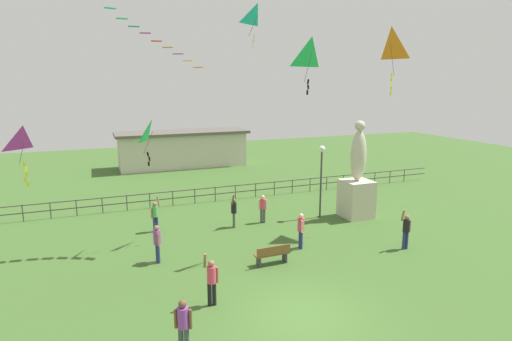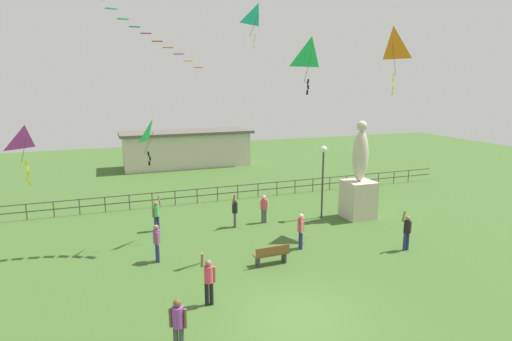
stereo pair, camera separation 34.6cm
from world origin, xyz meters
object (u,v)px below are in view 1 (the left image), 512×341
object	(u,v)px
kite_0	(258,16)
kite_3	(391,45)
person_2	(301,228)
lamppost	(321,165)
person_3	(212,279)
person_6	(263,207)
person_4	(157,241)
statue_monument	(357,186)
person_0	(155,214)
kite_5	(312,53)
park_bench	(272,254)
person_5	(406,229)
person_1	(234,211)
kite_1	(153,133)
kite_4	(24,142)
person_7	(183,324)

from	to	relation	value
kite_0	kite_3	xyz separation A→B (m)	(6.06, -1.85, -1.24)
person_2	lamppost	bearing A→B (deg)	49.43
person_3	person_6	xyz separation A→B (m)	(4.87, 7.32, -0.08)
person_4	kite_3	bearing A→B (deg)	0.08
statue_monument	person_3	distance (m)	12.02
person_0	kite_5	world-z (taller)	kite_5
person_2	kite_0	distance (m)	9.90
person_0	kite_5	distance (m)	10.98
person_0	kite_3	bearing A→B (deg)	-19.33
lamppost	person_3	distance (m)	10.98
park_bench	person_0	xyz separation A→B (m)	(-3.95, 5.78, 0.45)
person_3	person_5	distance (m)	9.65
lamppost	person_5	bearing A→B (deg)	-76.50
person_0	person_2	distance (m)	7.47
lamppost	person_1	world-z (taller)	lamppost
lamppost	person_4	world-z (taller)	lamppost
kite_0	statue_monument	bearing A→B (deg)	2.86
statue_monument	kite_1	size ratio (longest dim) A/B	2.64
person_4	kite_4	xyz separation A→B (m)	(-4.76, 2.13, 4.17)
person_2	kite_5	xyz separation A→B (m)	(0.01, -0.57, 7.65)
kite_0	lamppost	bearing A→B (deg)	12.60
person_5	kite_3	distance (m)	8.67
person_3	kite_3	bearing A→B (deg)	22.55
park_bench	kite_5	distance (m)	8.38
kite_1	kite_0	bearing A→B (deg)	0.37
person_3	park_bench	bearing A→B (deg)	34.73
park_bench	person_2	bearing A→B (deg)	30.98
person_6	kite_5	xyz separation A→B (m)	(0.26, -4.51, 7.72)
person_3	lamppost	bearing A→B (deg)	40.37
park_bench	kite_0	bearing A→B (deg)	77.48
person_2	person_3	xyz separation A→B (m)	(-5.13, -3.38, 0.01)
person_4	person_7	size ratio (longest dim) A/B	0.98
person_4	kite_1	xyz separation A→B (m)	(0.28, 1.84, 4.34)
person_2	person_4	xyz separation A→B (m)	(-6.32, 0.81, -0.01)
person_7	kite_4	xyz separation A→B (m)	(-4.51, 8.62, 4.15)
kite_3	person_0	bearing A→B (deg)	160.67
person_3	person_2	bearing A→B (deg)	33.37
person_0	kite_1	size ratio (longest dim) A/B	0.89
statue_monument	person_7	size ratio (longest dim) A/B	3.25
statue_monument	person_6	bearing A→B (deg)	169.82
person_1	kite_1	bearing A→B (deg)	-164.28
person_0	person_3	world-z (taller)	person_3
person_0	person_2	bearing A→B (deg)	-38.39
person_7	person_0	bearing A→B (deg)	86.04
lamppost	kite_3	world-z (taller)	kite_3
kite_3	kite_5	distance (m)	5.22
person_3	person_4	world-z (taller)	person_3
person_5	kite_5	size ratio (longest dim) A/B	0.82
person_7	park_bench	bearing A→B (deg)	44.15
lamppost	person_0	xyz separation A→B (m)	(-8.94, 1.03, -2.08)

